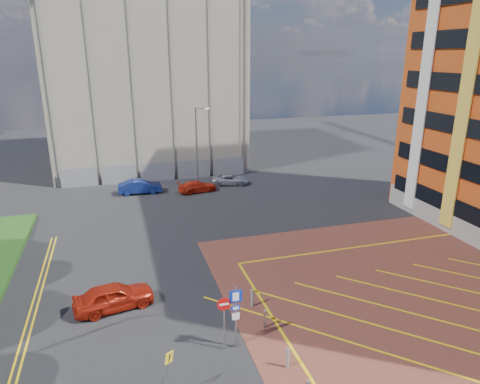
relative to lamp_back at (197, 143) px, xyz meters
name	(u,v)px	position (x,y,z in m)	size (l,w,h in m)	color
ground	(231,363)	(-4.08, -28.00, -4.36)	(140.00, 140.00, 0.00)	black
lamp_back	(197,143)	(0.00, 0.00, 0.00)	(1.53, 0.16, 8.00)	#9EA0A8
sign_cluster	(231,312)	(-3.78, -27.02, -2.41)	(1.17, 0.12, 3.20)	#9EA0A8
warning_sign	(166,370)	(-7.06, -29.32, -2.93)	(0.75, 0.42, 2.25)	#9EA0A8
bollard_row	(294,369)	(-1.78, -29.67, -3.89)	(0.14, 11.14, 0.90)	#9EA0A8
construction_building	(144,72)	(-4.08, 12.00, 6.64)	(21.20, 19.20, 22.00)	#AC9E8C
construction_fence	(167,171)	(-3.08, 2.00, -3.36)	(21.60, 0.06, 2.00)	gray
car_red_left	(114,296)	(-8.99, -22.01, -3.64)	(1.70, 4.24, 1.44)	#AA1F0E
car_blue_back	(140,187)	(-6.21, -1.88, -3.67)	(1.46, 4.20, 1.38)	navy
car_red_back	(198,186)	(-0.68, -3.07, -3.80)	(1.58, 3.88, 1.13)	red
car_silver_back	(230,180)	(3.11, -1.52, -3.82)	(1.78, 3.85, 1.07)	#BAB8C0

